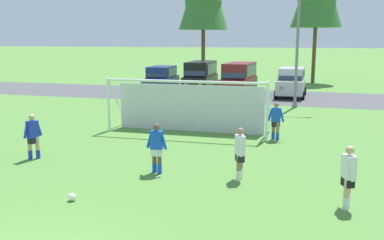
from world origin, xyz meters
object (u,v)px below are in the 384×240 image
(parked_car_slot_center_left, at_px, (239,79))
(player_winger_left, at_px, (348,177))
(player_defender_far, at_px, (240,154))
(player_winger_right, at_px, (276,121))
(player_midfield_center, at_px, (33,137))
(parked_car_slot_far_left, at_px, (161,80))
(parked_car_slot_center, at_px, (291,82))
(parked_car_slot_left, at_px, (201,76))
(street_lamp, at_px, (300,45))
(player_striker_near, at_px, (157,148))
(soccer_goal, at_px, (189,105))
(soccer_ball, at_px, (72,197))

(parked_car_slot_center_left, bearing_deg, player_winger_left, -72.98)
(player_defender_far, xyz_separation_m, player_winger_right, (0.58, 5.70, 0.00))
(player_midfield_center, height_order, parked_car_slot_far_left, parked_car_slot_far_left)
(parked_car_slot_far_left, height_order, parked_car_slot_center, same)
(parked_car_slot_far_left, relative_size, parked_car_slot_left, 0.97)
(player_defender_far, distance_m, player_winger_right, 5.73)
(parked_car_slot_center_left, bearing_deg, street_lamp, -44.22)
(player_striker_near, height_order, parked_car_slot_left, parked_car_slot_left)
(parked_car_slot_left, height_order, parked_car_slot_center, parked_car_slot_left)
(player_winger_right, relative_size, parked_car_slot_center_left, 0.34)
(player_striker_near, bearing_deg, player_defender_far, 1.51)
(player_defender_far, xyz_separation_m, parked_car_slot_center, (0.43, 20.32, 0.29))
(soccer_goal, relative_size, player_winger_left, 4.55)
(player_striker_near, bearing_deg, soccer_ball, -114.26)
(soccer_ball, relative_size, player_midfield_center, 0.13)
(street_lamp, bearing_deg, parked_car_slot_far_left, 158.07)
(player_winger_left, relative_size, parked_car_slot_center, 0.35)
(parked_car_slot_center_left, bearing_deg, player_defender_far, -80.13)
(player_winger_right, relative_size, parked_car_slot_far_left, 0.35)
(player_striker_near, height_order, parked_car_slot_far_left, parked_car_slot_far_left)
(player_winger_left, relative_size, parked_car_slot_left, 0.34)
(player_defender_far, bearing_deg, player_midfield_center, 177.86)
(soccer_ball, height_order, street_lamp, street_lamp)
(player_defender_far, relative_size, player_winger_right, 1.00)
(parked_car_slot_far_left, distance_m, parked_car_slot_center, 10.07)
(player_midfield_center, distance_m, player_winger_right, 9.79)
(player_defender_far, xyz_separation_m, parked_car_slot_left, (-6.68, 20.56, 0.52))
(player_winger_left, height_order, parked_car_slot_left, parked_car_slot_left)
(player_midfield_center, bearing_deg, player_winger_left, -9.51)
(player_defender_far, distance_m, street_lamp, 15.46)
(player_midfield_center, relative_size, parked_car_slot_far_left, 0.35)
(soccer_goal, bearing_deg, player_midfield_center, -124.85)
(soccer_ball, bearing_deg, street_lamp, 74.13)
(parked_car_slot_far_left, height_order, parked_car_slot_left, parked_car_slot_left)
(parked_car_slot_left, bearing_deg, parked_car_slot_center, -2.00)
(parked_car_slot_far_left, bearing_deg, street_lamp, -21.93)
(parked_car_slot_center, bearing_deg, player_defender_far, -91.21)
(soccer_ball, height_order, player_winger_right, player_winger_right)
(parked_car_slot_far_left, relative_size, street_lamp, 0.63)
(player_striker_near, distance_m, parked_car_slot_left, 21.02)
(player_defender_far, height_order, parked_car_slot_center_left, parked_car_slot_center_left)
(parked_car_slot_left, bearing_deg, soccer_ball, -83.55)
(soccer_goal, relative_size, parked_car_slot_center_left, 1.52)
(soccer_ball, relative_size, player_striker_near, 0.13)
(player_defender_far, relative_size, parked_car_slot_far_left, 0.35)
(parked_car_slot_left, bearing_deg, player_midfield_center, -92.53)
(soccer_ball, bearing_deg, player_winger_right, 62.18)
(soccer_goal, distance_m, player_winger_left, 10.08)
(player_striker_near, height_order, street_lamp, street_lamp)
(street_lamp, bearing_deg, soccer_ball, -105.87)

